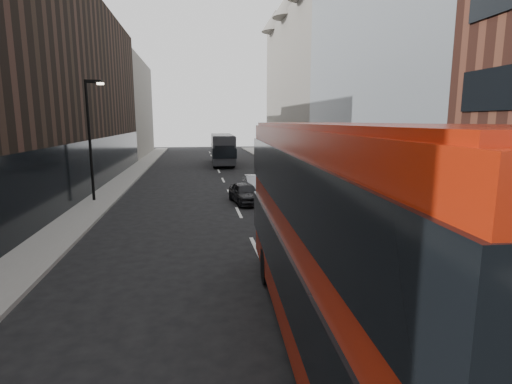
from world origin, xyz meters
name	(u,v)px	position (x,y,z in m)	size (l,w,h in m)	color
ground	(317,375)	(0.00, 0.00, 0.00)	(140.00, 140.00, 0.00)	black
sidewalk_right	(314,179)	(7.50, 25.00, 0.07)	(3.00, 80.00, 0.15)	slate
sidewalk_left	(120,183)	(-8.00, 25.00, 0.07)	(2.00, 80.00, 0.15)	slate
building_modern_block	(389,48)	(11.47, 21.00, 9.90)	(5.03, 22.00, 20.00)	#A3A9AD
building_victorian	(302,82)	(11.38, 44.00, 9.66)	(6.50, 24.00, 21.00)	slate
building_left_mid	(84,95)	(-11.50, 30.00, 7.00)	(5.00, 24.00, 14.00)	black
building_left_far	(127,109)	(-11.50, 52.00, 6.50)	(5.00, 20.00, 13.00)	slate
street_lamp	(91,132)	(-8.22, 18.00, 4.18)	(1.06, 0.22, 7.00)	black
red_bus	(349,231)	(0.80, 0.70, 2.65)	(3.44, 11.95, 4.77)	#991C09
grey_bus	(222,149)	(0.80, 38.19, 1.79)	(2.70, 10.40, 3.34)	black
car_a	(245,193)	(0.64, 16.44, 0.62)	(1.45, 3.62, 1.23)	black
car_b	(258,187)	(1.64, 18.00, 0.71)	(1.50, 4.29, 1.41)	gray
car_c	(275,168)	(4.57, 27.17, 0.77)	(2.16, 5.30, 1.54)	black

